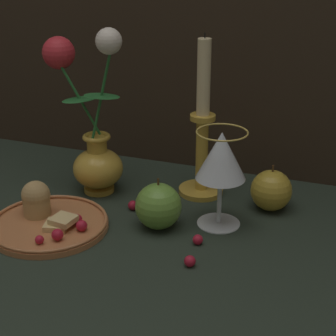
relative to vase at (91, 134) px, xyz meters
The scene contains 10 objects.
ground_plane 0.18m from the vase, 39.01° to the right, with size 2.40×2.40×0.00m, color #232D23.
vase is the anchor object (origin of this frame).
plate_with_pastries 0.19m from the vase, 93.02° to the right, with size 0.20×0.20×0.07m.
wine_glass 0.27m from the vase, 10.48° to the right, with size 0.09×0.09×0.17m.
candlestick 0.21m from the vase, 16.37° to the left, with size 0.09×0.09×0.31m.
apple_beside_vase 0.21m from the vase, 29.08° to the right, with size 0.08×0.08×0.09m.
apple_near_glass 0.35m from the vase, ahead, with size 0.08×0.08×0.09m.
berry_near_plate 0.34m from the vase, 36.58° to the right, with size 0.02×0.02×0.02m, color #AD192D.
berry_front_center 0.30m from the vase, 26.79° to the right, with size 0.02×0.02×0.02m, color #AD192D.
berry_by_glass_stem 0.16m from the vase, 26.96° to the right, with size 0.02×0.02×0.02m, color #AD192D.
Camera 1 is at (0.38, -0.81, 0.48)m, focal length 60.00 mm.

